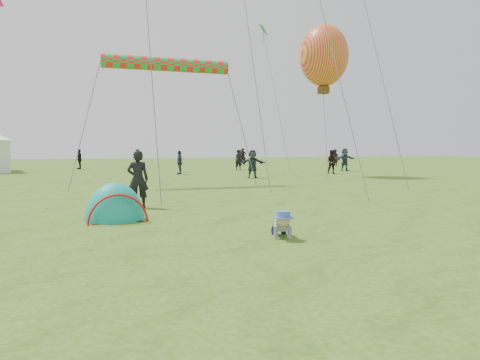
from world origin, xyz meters
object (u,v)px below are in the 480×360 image
object	(u,v)px
balloon_kite	(324,59)
standing_adult	(138,179)
crawling_toddler	(282,223)
popup_tent	(115,221)

from	to	relation	value
balloon_kite	standing_adult	bearing A→B (deg)	-137.39
crawling_toddler	balloon_kite	bearing A→B (deg)	74.05
crawling_toddler	popup_tent	xyz separation A→B (m)	(-2.97, 3.39, -0.29)
standing_adult	crawling_toddler	bearing A→B (deg)	118.05
standing_adult	balloon_kite	bearing A→B (deg)	-129.54
popup_tent	balloon_kite	xyz separation A→B (m)	(14.00, 14.42, 7.33)
crawling_toddler	standing_adult	distance (m)	6.13
crawling_toddler	balloon_kite	world-z (taller)	balloon_kite
crawling_toddler	popup_tent	distance (m)	4.52
popup_tent	standing_adult	size ratio (longest dim) A/B	1.10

